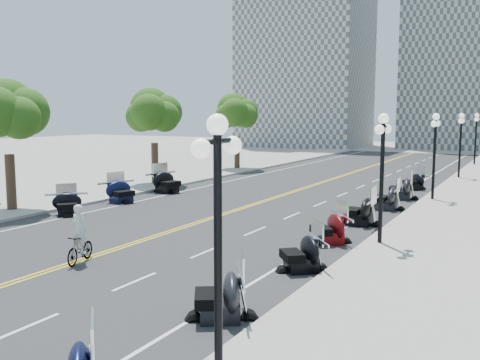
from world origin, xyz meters
The scene contains 46 objects.
ground centered at (0.00, 0.00, 0.00)m, with size 160.00×160.00×0.00m, color gray.
road centered at (0.00, 10.00, 0.00)m, with size 16.00×90.00×0.01m, color #333335.
centerline_yellow_a centered at (-0.12, 10.00, 0.01)m, with size 0.12×90.00×0.00m, color yellow.
centerline_yellow_b centered at (0.12, 10.00, 0.01)m, with size 0.12×90.00×0.00m, color yellow.
edge_line_north centered at (6.40, 10.00, 0.01)m, with size 0.12×90.00×0.00m, color white.
edge_line_south centered at (-6.40, 10.00, 0.01)m, with size 0.12×90.00×0.00m, color white.
lane_dash_4 centered at (3.20, -8.00, 0.01)m, with size 0.12×2.00×0.00m, color white.
lane_dash_5 centered at (3.20, -4.00, 0.01)m, with size 0.12×2.00×0.00m, color white.
lane_dash_6 centered at (3.20, 0.00, 0.01)m, with size 0.12×2.00×0.00m, color white.
lane_dash_7 centered at (3.20, 4.00, 0.01)m, with size 0.12×2.00×0.00m, color white.
lane_dash_8 centered at (3.20, 8.00, 0.01)m, with size 0.12×2.00×0.00m, color white.
lane_dash_9 centered at (3.20, 12.00, 0.01)m, with size 0.12×2.00×0.00m, color white.
lane_dash_10 centered at (3.20, 16.00, 0.01)m, with size 0.12×2.00×0.00m, color white.
lane_dash_11 centered at (3.20, 20.00, 0.01)m, with size 0.12×2.00×0.00m, color white.
lane_dash_12 centered at (3.20, 24.00, 0.01)m, with size 0.12×2.00×0.00m, color white.
lane_dash_13 centered at (3.20, 28.00, 0.01)m, with size 0.12×2.00×0.00m, color white.
lane_dash_14 centered at (3.20, 32.00, 0.01)m, with size 0.12×2.00×0.00m, color white.
lane_dash_15 centered at (3.20, 36.00, 0.01)m, with size 0.12×2.00×0.00m, color white.
lane_dash_16 centered at (3.20, 40.00, 0.01)m, with size 0.12×2.00×0.00m, color white.
lane_dash_17 centered at (3.20, 44.00, 0.01)m, with size 0.12×2.00×0.00m, color white.
lane_dash_18 centered at (3.20, 48.00, 0.01)m, with size 0.12×2.00×0.00m, color white.
lane_dash_19 centered at (3.20, 52.00, 0.01)m, with size 0.12×2.00×0.00m, color white.
sidewalk_north centered at (10.50, 10.00, 0.07)m, with size 5.00×90.00×0.15m, color #9E9991.
sidewalk_south centered at (-10.50, 10.00, 0.07)m, with size 5.00×90.00×0.15m, color #9E9991.
distant_block_a centered at (-18.00, 62.00, 13.00)m, with size 18.00×14.00×26.00m, color gray.
distant_block_b centered at (4.00, 68.00, 15.00)m, with size 16.00×12.00×30.00m, color gray.
street_lamp_1 centered at (8.60, -8.00, 2.60)m, with size 0.50×1.20×4.90m, color black, non-canonical shape.
street_lamp_2 centered at (8.60, 4.00, 2.60)m, with size 0.50×1.20×4.90m, color black, non-canonical shape.
street_lamp_3 centered at (8.60, 16.00, 2.60)m, with size 0.50×1.20×4.90m, color black, non-canonical shape.
street_lamp_4 centered at (8.60, 28.00, 2.60)m, with size 0.50×1.20×4.90m, color black, non-canonical shape.
street_lamp_5 centered at (8.60, 40.00, 2.60)m, with size 0.50×1.20×4.90m, color black, non-canonical shape.
tree_2 centered at (-10.00, 2.00, 4.75)m, with size 4.80×4.80×9.20m, color #235619, non-canonical shape.
tree_3 centered at (-10.00, 14.00, 4.75)m, with size 4.80×4.80×9.20m, color #235619, non-canonical shape.
tree_4 centered at (-10.00, 26.00, 4.75)m, with size 4.80×4.80×9.20m, color #235619, non-canonical shape.
motorcycle_n_4 centered at (7.00, -5.30, 0.68)m, with size 1.95×1.95×1.36m, color black, non-canonical shape.
motorcycle_n_5 centered at (7.20, -0.51, 0.66)m, with size 1.89×1.89×1.32m, color black, non-canonical shape.
motorcycle_n_6 centered at (6.74, 3.42, 0.68)m, with size 1.95×1.95×1.36m, color #590A0C, non-canonical shape.
motorcycle_n_7 centered at (6.78, 7.50, 0.74)m, with size 2.10×2.10×1.47m, color black, non-canonical shape.
motorcycle_n_8 centered at (6.90, 12.04, 0.71)m, with size 2.02×2.02×1.41m, color black, non-canonical shape.
motorcycle_n_9 centered at (6.83, 15.91, 0.74)m, with size 2.11×2.11×1.48m, color black, non-canonical shape.
motorcycle_n_10 centered at (6.70, 20.35, 0.63)m, with size 1.79×1.79×1.26m, color black, non-canonical shape.
motorcycle_s_6 centered at (-6.74, 2.68, 0.63)m, with size 1.80×1.80×1.26m, color black, non-canonical shape.
motorcycle_s_7 centered at (-6.94, 6.92, 0.71)m, with size 2.02×2.02×1.41m, color black, non-canonical shape.
motorcycle_s_8 centered at (-6.92, 11.27, 0.77)m, with size 2.20×2.20×1.54m, color black, non-canonical shape.
bicycle centered at (0.23, -3.30, 0.50)m, with size 0.47×1.68×1.01m, color #A51414.
cyclist_rider centered at (0.23, -3.30, 1.86)m, with size 0.62×0.41×1.70m, color silver.
Camera 1 is at (13.61, -16.24, 5.11)m, focal length 40.00 mm.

